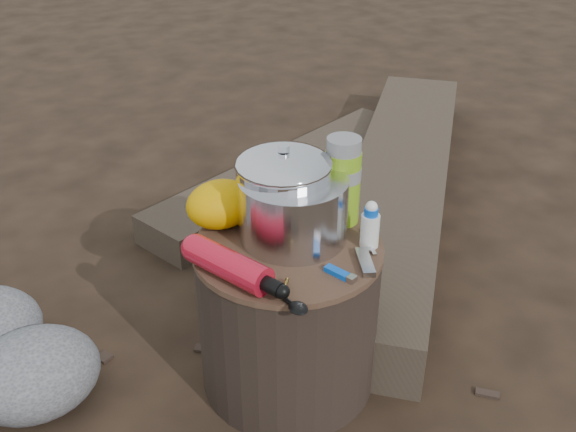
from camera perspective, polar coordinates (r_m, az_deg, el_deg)
name	(u,v)px	position (r m, az deg, el deg)	size (l,w,h in m)	color
ground	(288,375)	(1.75, 0.00, -13.68)	(60.00, 60.00, 0.00)	black
stump	(288,315)	(1.62, 0.00, -8.57)	(0.43, 0.43, 0.40)	black
log_main	(399,185)	(2.48, 9.65, 2.72)	(0.33, 1.98, 0.17)	#3E3227
log_small	(289,174)	(2.58, 0.05, 3.65)	(0.24, 1.32, 0.11)	#3E3227
foil_windscreen	(293,208)	(1.49, 0.46, 0.66)	(0.25, 0.25, 0.15)	silver
camping_pot	(284,193)	(1.49, -0.37, 1.99)	(0.21, 0.21, 0.21)	silver
fuel_bottle	(229,265)	(1.38, -5.18, -4.26)	(0.06, 0.27, 0.06)	red
thermos	(342,181)	(1.55, 4.75, 3.05)	(0.09, 0.09, 0.21)	#7CB11B
travel_mug	(295,183)	(1.62, 0.62, 2.90)	(0.09, 0.09, 0.13)	black
stuff_sack	(221,204)	(1.56, -5.89, 1.04)	(0.17, 0.14, 0.11)	#ECA300
food_pouch	(268,187)	(1.60, -1.78, 2.54)	(0.11, 0.02, 0.14)	#181A4D
lighter	(337,272)	(1.40, 4.31, -4.89)	(0.02, 0.08, 0.01)	blue
multitool	(365,262)	(1.44, 6.73, -4.01)	(0.03, 0.10, 0.01)	#A8A8AC
pot_grabber	(368,241)	(1.52, 6.98, -2.14)	(0.03, 0.11, 0.01)	#A8A8AC
spork	(276,292)	(1.34, -1.05, -6.66)	(0.03, 0.15, 0.01)	black
squeeze_bottle	(370,227)	(1.48, 7.16, -0.91)	(0.04, 0.04, 0.10)	white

